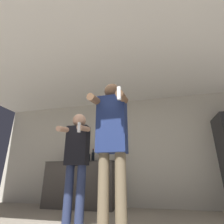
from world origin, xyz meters
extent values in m
cube|color=beige|center=(0.00, 3.30, 1.27)|extent=(7.00, 0.06, 2.55)
cube|color=silver|center=(0.00, 1.63, 2.57)|extent=(7.00, 3.79, 0.05)
cube|color=#47423D|center=(-0.99, 2.97, 0.48)|extent=(1.58, 0.61, 0.96)
cube|color=#272421|center=(-0.99, 2.97, 0.97)|extent=(1.61, 0.64, 0.01)
cylinder|color=black|center=(-0.83, 2.95, 1.06)|extent=(0.07, 0.07, 0.18)
cylinder|color=black|center=(-0.83, 2.95, 1.18)|extent=(0.02, 0.02, 0.06)
sphere|color=#B29933|center=(-0.83, 2.95, 1.21)|extent=(0.03, 0.03, 0.03)
cylinder|color=black|center=(-0.72, 2.95, 1.07)|extent=(0.07, 0.07, 0.21)
cylinder|color=black|center=(-0.72, 2.95, 1.22)|extent=(0.03, 0.03, 0.08)
sphere|color=maroon|center=(-0.72, 2.95, 1.26)|extent=(0.03, 0.03, 0.03)
cylinder|color=maroon|center=(-1.41, 2.95, 1.04)|extent=(0.09, 0.09, 0.15)
cylinder|color=maroon|center=(-1.41, 2.95, 1.16)|extent=(0.03, 0.03, 0.09)
sphere|color=maroon|center=(-1.41, 2.95, 1.20)|extent=(0.04, 0.04, 0.04)
cylinder|color=#75664C|center=(0.16, 0.88, 0.45)|extent=(0.12, 0.12, 0.89)
cylinder|color=#75664C|center=(0.35, 0.88, 0.45)|extent=(0.12, 0.12, 0.89)
cube|color=navy|center=(0.25, 0.88, 1.23)|extent=(0.34, 0.21, 0.67)
sphere|color=brown|center=(0.25, 0.88, 1.66)|extent=(0.19, 0.19, 0.19)
cylinder|color=brown|center=(0.09, 0.72, 1.48)|extent=(0.09, 0.34, 0.14)
cylinder|color=brown|center=(0.41, 0.72, 1.48)|extent=(0.09, 0.34, 0.14)
cube|color=white|center=(0.41, 0.56, 1.45)|extent=(0.04, 0.04, 0.14)
cylinder|color=navy|center=(-0.55, 1.51, 0.40)|extent=(0.13, 0.13, 0.80)
cylinder|color=navy|center=(-0.37, 1.52, 0.40)|extent=(0.13, 0.13, 0.80)
cube|color=black|center=(-0.46, 1.51, 1.11)|extent=(0.34, 0.21, 0.60)
sphere|color=tan|center=(-0.46, 1.51, 1.52)|extent=(0.22, 0.22, 0.22)
cylinder|color=tan|center=(-0.61, 1.32, 1.33)|extent=(0.10, 0.38, 0.14)
cylinder|color=tan|center=(-0.30, 1.33, 1.33)|extent=(0.10, 0.38, 0.14)
cube|color=white|center=(-0.29, 1.15, 1.29)|extent=(0.04, 0.04, 0.14)
camera|label=1|loc=(0.73, -1.03, 0.65)|focal=28.00mm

